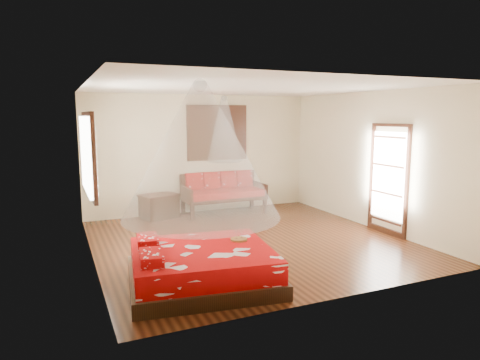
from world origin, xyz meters
name	(u,v)px	position (x,y,z in m)	size (l,w,h in m)	color
room	(249,166)	(0.00, 0.00, 1.40)	(5.54, 5.54, 2.84)	black
bed	(201,266)	(-1.46, -1.60, 0.25)	(2.19, 2.03, 0.63)	black
daybed	(223,191)	(0.41, 2.39, 0.52)	(1.92, 0.85, 0.97)	black
storage_chest	(159,206)	(-1.12, 2.45, 0.28)	(0.94, 0.80, 0.55)	black
shutter_panel	(217,133)	(0.41, 2.72, 1.90)	(1.52, 0.06, 1.32)	black
window_left	(90,154)	(-2.71, 0.20, 1.70)	(0.10, 1.74, 1.34)	black
glazed_door	(388,180)	(2.72, -0.60, 1.07)	(0.08, 1.02, 2.16)	black
wine_tray	(239,237)	(-0.83, -1.43, 0.55)	(0.25, 0.25, 0.20)	brown
mosquito_net_main	(201,151)	(-1.45, -1.60, 1.85)	(2.13, 2.13, 1.80)	white
mosquito_net_daybed	(224,129)	(0.41, 2.25, 2.00)	(0.81, 0.81, 1.50)	white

